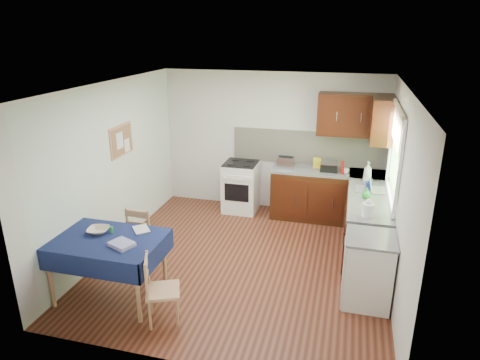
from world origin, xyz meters
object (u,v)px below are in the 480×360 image
(kettle, at_px, (368,209))
(dish_rack, at_px, (370,189))
(chair_far, at_px, (144,234))
(dining_table, at_px, (106,246))
(chair_near, at_px, (159,288))
(sandwich_press, at_px, (329,166))
(toaster, at_px, (286,162))

(kettle, bearing_deg, dish_rack, 86.49)
(kettle, bearing_deg, chair_far, -171.87)
(dish_rack, bearing_deg, chair_far, -139.35)
(dining_table, relative_size, dish_rack, 3.17)
(chair_far, relative_size, chair_near, 1.08)
(sandwich_press, relative_size, kettle, 1.14)
(chair_near, relative_size, sandwich_press, 2.99)
(dining_table, bearing_deg, sandwich_press, 67.28)
(dining_table, distance_m, chair_near, 0.88)
(dining_table, xyz_separation_m, toaster, (1.70, 3.01, 0.29))
(toaster, relative_size, kettle, 1.19)
(toaster, bearing_deg, kettle, -33.85)
(sandwich_press, relative_size, dish_rack, 0.66)
(chair_near, distance_m, sandwich_press, 3.74)
(sandwich_press, bearing_deg, dining_table, -146.94)
(chair_far, height_order, chair_near, chair_far)
(dish_rack, bearing_deg, kettle, -77.90)
(chair_near, height_order, dish_rack, dish_rack)
(sandwich_press, bearing_deg, chair_near, -134.56)
(sandwich_press, xyz_separation_m, kettle, (0.60, -1.78, 0.03))
(sandwich_press, height_order, dish_rack, dish_rack)
(toaster, bearing_deg, dish_rack, -9.58)
(dish_rack, bearing_deg, sandwich_press, 145.72)
(chair_far, distance_m, dish_rack, 3.39)
(dining_table, bearing_deg, dish_rack, 51.97)
(toaster, height_order, sandwich_press, toaster)
(dining_table, bearing_deg, toaster, 76.49)
(chair_far, bearing_deg, dish_rack, -152.72)
(kettle, bearing_deg, dining_table, -157.51)
(dining_table, height_order, chair_near, chair_near)
(chair_near, distance_m, dish_rack, 3.45)
(dish_rack, bearing_deg, chair_near, -116.72)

